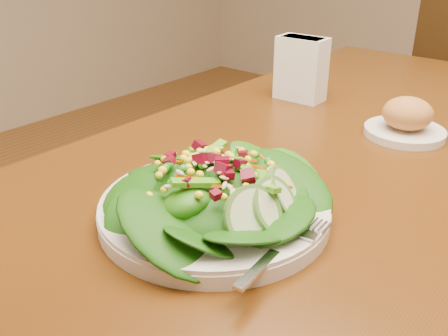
{
  "coord_description": "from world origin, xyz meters",
  "views": [
    {
      "loc": [
        0.29,
        -0.81,
        1.1
      ],
      "look_at": [
        -0.09,
        -0.36,
        0.82
      ],
      "focal_mm": 40.0,
      "sensor_mm": 36.0,
      "label": 1
    }
  ],
  "objects": [
    {
      "name": "dining_table",
      "position": [
        0.0,
        0.0,
        0.65
      ],
      "size": [
        0.9,
        1.4,
        0.75
      ],
      "color": "#4F2308",
      "rests_on": "ground_plane"
    },
    {
      "name": "bread_plate",
      "position": [
        -0.01,
        0.06,
        0.78
      ],
      "size": [
        0.15,
        0.15,
        0.07
      ],
      "color": "silver",
      "rests_on": "dining_table"
    },
    {
      "name": "napkin_holder",
      "position": [
        -0.27,
        0.13,
        0.82
      ],
      "size": [
        0.11,
        0.06,
        0.14
      ],
      "rotation": [
        0.0,
        0.0,
        0.04
      ],
      "color": "white",
      "rests_on": "dining_table"
    },
    {
      "name": "salad_plate",
      "position": [
        -0.08,
        -0.38,
        0.78
      ],
      "size": [
        0.31,
        0.3,
        0.09
      ],
      "rotation": [
        0.0,
        0.0,
        0.4
      ],
      "color": "silver",
      "rests_on": "dining_table"
    }
  ]
}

